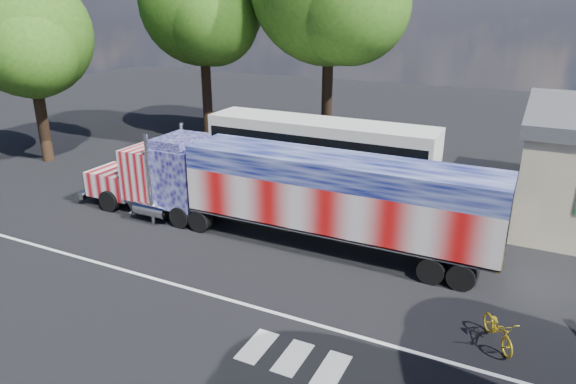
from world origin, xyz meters
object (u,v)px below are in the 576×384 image
at_px(woman, 131,197).
at_px(tree_nw_a, 203,3).
at_px(coach_bus, 320,153).
at_px(tree_w_a, 29,36).
at_px(bicycle, 498,330).
at_px(semi_truck, 283,190).

height_order(woman, tree_nw_a, tree_nw_a).
bearing_deg(coach_bus, tree_w_a, -169.54).
height_order(coach_bus, woman, coach_bus).
bearing_deg(tree_nw_a, tree_w_a, -124.25).
height_order(tree_nw_a, tree_w_a, tree_nw_a).
xyz_separation_m(bicycle, tree_nw_a, (-21.82, 16.79, 9.16)).
xyz_separation_m(semi_truck, tree_nw_a, (-12.64, 12.95, 7.47)).
height_order(coach_bus, bicycle, coach_bus).
xyz_separation_m(bicycle, tree_w_a, (-28.13, 7.53, 7.33)).
bearing_deg(semi_truck, coach_bus, 99.95).
height_order(coach_bus, tree_nw_a, tree_nw_a).
xyz_separation_m(tree_nw_a, tree_w_a, (-6.30, -9.26, -1.83)).
xyz_separation_m(semi_truck, woman, (-7.78, -0.87, -1.31)).
distance_m(semi_truck, tree_nw_a, 19.58).
relative_size(woman, tree_w_a, 0.15).
bearing_deg(coach_bus, semi_truck, -80.05).
bearing_deg(tree_nw_a, woman, -70.63).
xyz_separation_m(semi_truck, bicycle, (9.18, -3.84, -1.70)).
bearing_deg(woman, bicycle, 1.39).
bearing_deg(tree_w_a, semi_truck, -11.04).
bearing_deg(tree_w_a, woman, -22.23).
bearing_deg(tree_w_a, coach_bus, 10.46).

